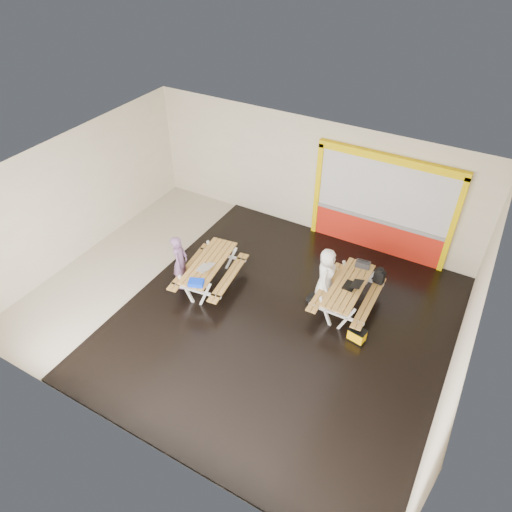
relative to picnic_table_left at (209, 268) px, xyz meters
The scene contains 14 objects.
room 1.57m from the picnic_table_left, 16.61° to the right, with size 10.02×8.02×3.52m.
deck 2.39m from the picnic_table_left, ahead, with size 7.50×7.98×0.05m, color black.
kiosk 4.93m from the picnic_table_left, 48.10° to the left, with size 3.88×0.16×3.00m.
picnic_table_left is the anchor object (origin of this frame).
picnic_table_right 3.53m from the picnic_table_left, 15.71° to the left, with size 1.38×2.01×0.80m.
person_left 0.75m from the picnic_table_left, 146.79° to the right, with size 0.55×0.36×1.51m, color #6E4D74.
person_right 2.97m from the picnic_table_left, 19.38° to the left, with size 0.71×0.46×1.45m, color white.
laptop_left 0.38m from the picnic_table_left, 72.40° to the right, with size 0.39×0.36×0.16m.
laptop_right 3.62m from the picnic_table_left, 14.57° to the left, with size 0.44×0.39×0.18m.
blue_pouch 0.92m from the picnic_table_left, 75.51° to the right, with size 0.36×0.25×0.10m, color #0733EA.
toolbox 3.89m from the picnic_table_left, 26.78° to the left, with size 0.37×0.22×0.21m.
backpack 4.28m from the picnic_table_left, 23.42° to the left, with size 0.28×0.21×0.43m.
dark_case 2.81m from the picnic_table_left, 15.69° to the left, with size 0.36×0.27×0.14m, color black.
fluke_bag 4.03m from the picnic_table_left, ahead, with size 0.44×0.32×0.34m.
Camera 1 is at (4.50, -7.07, 8.29)m, focal length 32.74 mm.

